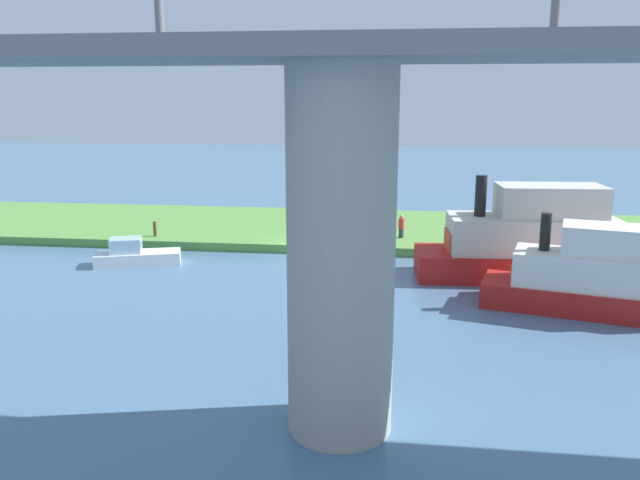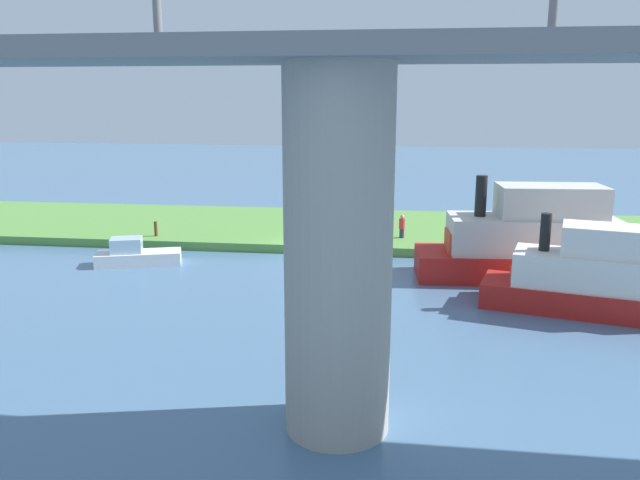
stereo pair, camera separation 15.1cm
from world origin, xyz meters
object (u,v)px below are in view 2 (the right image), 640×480
object	(u,v)px
person_on_bank	(402,226)
mooring_post	(156,229)
bridge_pylon	(338,256)
motorboat_red	(527,241)
houseboat_blue	(136,255)
pontoon_yellow	(590,277)

from	to	relation	value
person_on_bank	mooring_post	xyz separation A→B (m)	(14.64, 1.46, -0.26)
bridge_pylon	motorboat_red	distance (m)	17.37
motorboat_red	houseboat_blue	size ratio (longest dim) A/B	2.16
pontoon_yellow	person_on_bank	bearing A→B (deg)	-54.77
motorboat_red	houseboat_blue	xyz separation A→B (m)	(19.94, 0.06, -1.34)
bridge_pylon	pontoon_yellow	distance (m)	14.40
bridge_pylon	mooring_post	size ratio (longest dim) A/B	10.69
pontoon_yellow	houseboat_blue	bearing A→B (deg)	-12.40
mooring_post	pontoon_yellow	bearing A→B (deg)	157.20
person_on_bank	houseboat_blue	bearing A→B (deg)	23.63
bridge_pylon	houseboat_blue	xyz separation A→B (m)	(12.32, -15.28, -4.23)
pontoon_yellow	bridge_pylon	bearing A→B (deg)	48.72
motorboat_red	pontoon_yellow	bearing A→B (deg)	108.84
person_on_bank	motorboat_red	size ratio (longest dim) A/B	0.14
houseboat_blue	motorboat_red	bearing A→B (deg)	-179.82
mooring_post	bridge_pylon	bearing A→B (deg)	123.23
person_on_bank	houseboat_blue	xyz separation A→B (m)	(13.92, 6.09, -0.68)
bridge_pylon	houseboat_blue	world-z (taller)	bridge_pylon
bridge_pylon	mooring_post	bearing A→B (deg)	-56.77
person_on_bank	mooring_post	world-z (taller)	person_on_bank
mooring_post	motorboat_red	bearing A→B (deg)	167.54
person_on_bank	motorboat_red	xyz separation A→B (m)	(-6.01, 6.03, 0.66)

